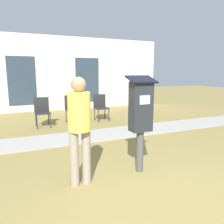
{
  "coord_description": "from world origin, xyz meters",
  "views": [
    {
      "loc": [
        -1.6,
        -2.05,
        1.63
      ],
      "look_at": [
        -0.31,
        0.92,
        1.05
      ],
      "focal_mm": 35.0,
      "sensor_mm": 36.0,
      "label": 1
    }
  ],
  "objects_px": {
    "outdoor_chair_left": "(42,110)",
    "outdoor_chair_right": "(101,105)",
    "parking_meter": "(141,112)",
    "person_standing": "(79,123)",
    "outdoor_chair_middle": "(72,107)"
  },
  "relations": [
    {
      "from": "parking_meter",
      "to": "person_standing",
      "type": "bearing_deg",
      "value": -178.15
    },
    {
      "from": "person_standing",
      "to": "outdoor_chair_left",
      "type": "xyz_separation_m",
      "value": [
        -0.13,
        3.9,
        -0.4
      ]
    },
    {
      "from": "outdoor_chair_middle",
      "to": "outdoor_chair_left",
      "type": "bearing_deg",
      "value": -163.73
    },
    {
      "from": "outdoor_chair_left",
      "to": "outdoor_chair_right",
      "type": "bearing_deg",
      "value": -17.84
    },
    {
      "from": "person_standing",
      "to": "outdoor_chair_left",
      "type": "distance_m",
      "value": 3.92
    },
    {
      "from": "person_standing",
      "to": "outdoor_chair_right",
      "type": "distance_m",
      "value": 4.47
    },
    {
      "from": "outdoor_chair_middle",
      "to": "parking_meter",
      "type": "bearing_deg",
      "value": -84.69
    },
    {
      "from": "outdoor_chair_left",
      "to": "outdoor_chair_right",
      "type": "distance_m",
      "value": 1.96
    },
    {
      "from": "outdoor_chair_left",
      "to": "outdoor_chair_middle",
      "type": "distance_m",
      "value": 1.01
    },
    {
      "from": "parking_meter",
      "to": "outdoor_chair_middle",
      "type": "xyz_separation_m",
      "value": [
        -0.17,
        4.1,
        -0.49
      ]
    },
    {
      "from": "person_standing",
      "to": "outdoor_chair_middle",
      "type": "relative_size",
      "value": 1.76
    },
    {
      "from": "person_standing",
      "to": "outdoor_chair_middle",
      "type": "distance_m",
      "value": 4.24
    },
    {
      "from": "outdoor_chair_middle",
      "to": "outdoor_chair_right",
      "type": "distance_m",
      "value": 0.98
    },
    {
      "from": "parking_meter",
      "to": "outdoor_chair_middle",
      "type": "relative_size",
      "value": 1.77
    },
    {
      "from": "outdoor_chair_left",
      "to": "outdoor_chair_middle",
      "type": "xyz_separation_m",
      "value": [
        0.98,
        0.23,
        0.0
      ]
    }
  ]
}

